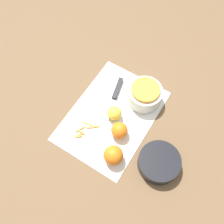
% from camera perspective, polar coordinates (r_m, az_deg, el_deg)
% --- Properties ---
extents(ground_plane, '(4.00, 4.00, 0.00)m').
position_cam_1_polar(ground_plane, '(1.16, 0.00, -0.79)').
color(ground_plane, brown).
extents(cutting_board, '(0.48, 0.34, 0.01)m').
position_cam_1_polar(cutting_board, '(1.15, 0.00, -0.73)').
color(cutting_board, silver).
rests_on(cutting_board, ground_plane).
extents(bowl_speckled, '(0.15, 0.15, 0.09)m').
position_cam_1_polar(bowl_speckled, '(1.16, 7.12, 3.88)').
color(bowl_speckled, silver).
rests_on(bowl_speckled, cutting_board).
extents(bowl_dark, '(0.17, 0.17, 0.06)m').
position_cam_1_polar(bowl_dark, '(1.07, 10.18, -10.76)').
color(bowl_dark, black).
rests_on(bowl_dark, ground_plane).
extents(knife, '(0.23, 0.08, 0.02)m').
position_cam_1_polar(knife, '(1.20, 0.91, 4.32)').
color(knife, '#232328').
rests_on(knife, cutting_board).
extents(orange_left, '(0.07, 0.07, 0.07)m').
position_cam_1_polar(orange_left, '(1.08, 1.62, -4.02)').
color(orange_left, orange).
rests_on(orange_left, cutting_board).
extents(orange_right, '(0.08, 0.08, 0.08)m').
position_cam_1_polar(orange_right, '(1.04, 0.29, -9.38)').
color(orange_right, orange).
rests_on(orange_right, cutting_board).
extents(lemon, '(0.06, 0.06, 0.06)m').
position_cam_1_polar(lemon, '(1.12, 0.54, -0.22)').
color(lemon, gold).
rests_on(lemon, cutting_board).
extents(peel_pile, '(0.10, 0.08, 0.01)m').
position_cam_1_polar(peel_pile, '(1.12, -5.85, -3.75)').
color(peel_pile, orange).
rests_on(peel_pile, cutting_board).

